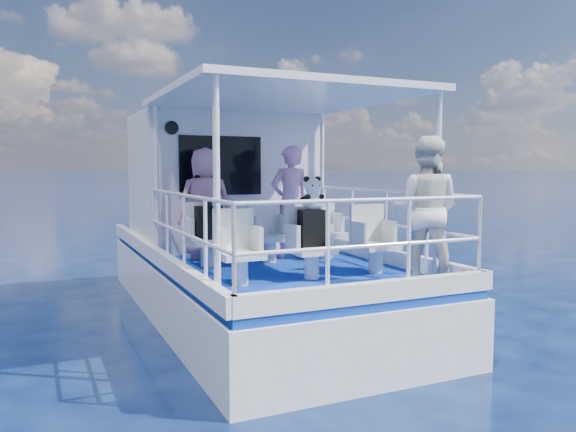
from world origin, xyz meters
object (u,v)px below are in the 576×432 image
(panda, at_px, (312,193))
(passenger_stbd_aft, at_px, (425,210))
(passenger_port_fwd, at_px, (205,204))
(backpack_center, at_px, (311,228))

(panda, bearing_deg, passenger_stbd_aft, -35.30)
(passenger_stbd_aft, relative_size, panda, 4.28)
(passenger_port_fwd, height_order, panda, passenger_port_fwd)
(backpack_center, bearing_deg, panda, 47.21)
(passenger_port_fwd, relative_size, backpack_center, 3.64)
(passenger_stbd_aft, height_order, panda, passenger_stbd_aft)
(passenger_port_fwd, bearing_deg, panda, 114.07)
(passenger_stbd_aft, height_order, backpack_center, passenger_stbd_aft)
(passenger_port_fwd, distance_m, backpack_center, 2.09)
(passenger_port_fwd, bearing_deg, passenger_stbd_aft, 126.95)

